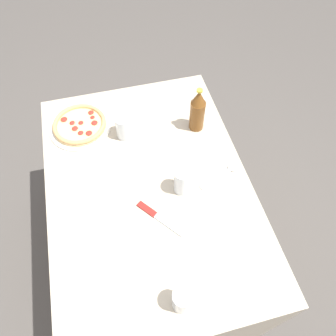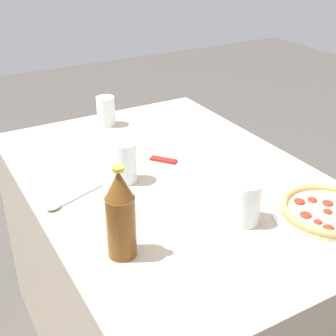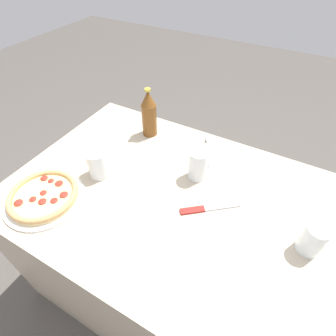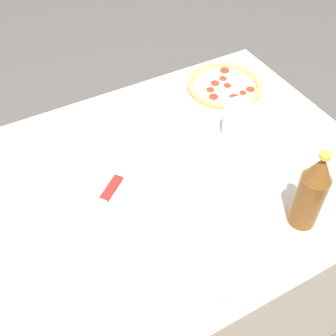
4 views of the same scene
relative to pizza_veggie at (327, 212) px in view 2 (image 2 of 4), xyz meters
The scene contains 8 objects.
table 0.61m from the pizza_veggie, 147.83° to the right, with size 1.22×0.85×0.76m.
pizza_veggie is the anchor object (origin of this frame).
glass_iced_tea 0.23m from the pizza_veggie, 115.37° to the right, with size 0.08×0.08×0.12m.
glass_orange_juice 0.58m from the pizza_veggie, 139.54° to the right, with size 0.07×0.07×0.13m.
glass_red_wine 0.92m from the pizza_veggie, 163.79° to the right, with size 0.07×0.07×0.11m.
beer_bottle 0.56m from the pizza_veggie, 103.56° to the right, with size 0.07×0.07×0.23m.
knife 0.60m from the pizza_veggie, 155.41° to the right, with size 0.19×0.16×0.01m.
spoon 0.71m from the pizza_veggie, 125.63° to the right, with size 0.09×0.19×0.02m.
Camera 2 is at (1.08, -0.63, 1.46)m, focal length 50.00 mm.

